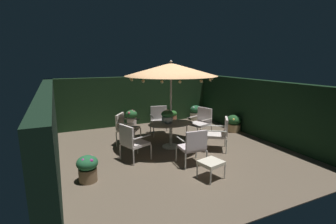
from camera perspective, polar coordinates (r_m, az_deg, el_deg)
ground_plane at (r=7.38m, az=1.26°, el=-8.75°), size 6.81×7.08×0.02m
hedge_backdrop_rear at (r=10.18m, az=-7.11°, el=2.73°), size 6.81×0.30×1.95m
hedge_backdrop_left at (r=6.41m, az=-25.93°, el=-3.96°), size 0.30×7.08×1.95m
hedge_backdrop_right at (r=8.98m, az=20.32°, el=0.81°), size 0.30×7.08×1.95m
patio_dining_table at (r=7.39m, az=0.67°, el=-3.87°), size 1.42×0.93×0.75m
patio_umbrella at (r=7.11m, az=0.70°, el=9.90°), size 2.68×2.68×2.60m
centerpiece_planter at (r=7.27m, az=-0.14°, el=-0.84°), size 0.36×0.36×0.43m
patio_chair_north at (r=6.15m, az=5.91°, el=-7.66°), size 0.65×0.61×0.94m
patio_chair_northeast at (r=7.31m, az=12.01°, el=-4.55°), size 0.84×0.84×0.97m
patio_chair_east at (r=8.43m, az=7.80°, el=-2.01°), size 0.78×0.80×1.01m
patio_chair_southeast at (r=8.76m, az=-1.94°, el=-1.54°), size 0.74×0.69×0.98m
patio_chair_south at (r=7.78m, az=-9.89°, el=-3.29°), size 0.86×0.86×0.97m
patio_chair_southwest at (r=6.48m, az=-8.41°, el=-6.60°), size 0.79×0.79×0.98m
ottoman_footrest at (r=5.63m, az=10.04°, el=-11.73°), size 0.58×0.54×0.41m
potted_plant_right_far at (r=10.45m, az=1.15°, el=-0.93°), size 0.35×0.35×0.50m
potted_plant_back_center at (r=5.71m, az=-18.28°, el=-12.20°), size 0.46×0.46×0.59m
potted_plant_left_far at (r=9.69m, az=-8.51°, el=-1.36°), size 0.45×0.45×0.69m
potted_plant_front_corner at (r=10.10m, az=-3.06°, el=-1.48°), size 0.34×0.34×0.50m
potted_plant_back_right at (r=10.96m, az=6.49°, el=-0.08°), size 0.50×0.50×0.63m
potted_plant_right_near at (r=9.40m, az=15.07°, el=-2.51°), size 0.54×0.54×0.62m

